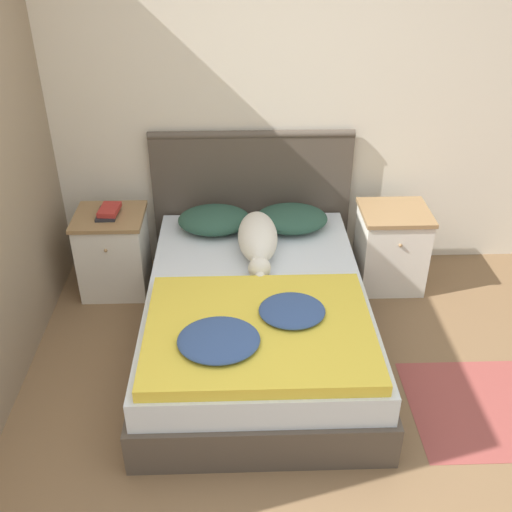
{
  "coord_description": "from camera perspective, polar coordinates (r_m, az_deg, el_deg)",
  "views": [
    {
      "loc": [
        -0.0,
        -1.88,
        2.47
      ],
      "look_at": [
        0.1,
        1.25,
        0.54
      ],
      "focal_mm": 42.0,
      "sensor_mm": 36.0,
      "label": 1
    }
  ],
  "objects": [
    {
      "name": "wall_back",
      "position": [
        4.18,
        -1.82,
        14.99
      ],
      "size": [
        9.0,
        0.06,
        2.55
      ],
      "color": "beige",
      "rests_on": "ground_plane"
    },
    {
      "name": "bed",
      "position": [
        3.71,
        0.1,
        -5.86
      ],
      "size": [
        1.35,
        1.95,
        0.44
      ],
      "color": "#4C4238",
      "rests_on": "ground_plane"
    },
    {
      "name": "book_stack",
      "position": [
        4.16,
        -13.81,
        4.16
      ],
      "size": [
        0.15,
        0.22,
        0.05
      ],
      "color": "#232328",
      "rests_on": "nightstand_left"
    },
    {
      "name": "ground_plane",
      "position": [
        3.11,
        -1.15,
        -21.13
      ],
      "size": [
        16.0,
        16.0,
        0.0
      ],
      "primitive_type": "plane",
      "color": "brown"
    },
    {
      "name": "headboard",
      "position": [
        4.38,
        -0.35,
        5.6
      ],
      "size": [
        1.43,
        0.06,
        1.06
      ],
      "color": "#4C4238",
      "rests_on": "ground_plane"
    },
    {
      "name": "dog",
      "position": [
        3.86,
        0.24,
        1.65
      ],
      "size": [
        0.26,
        0.79,
        0.22
      ],
      "color": "silver",
      "rests_on": "bed"
    },
    {
      "name": "nightstand_left",
      "position": [
        4.31,
        -13.33,
        0.36
      ],
      "size": [
        0.47,
        0.44,
        0.59
      ],
      "color": "silver",
      "rests_on": "ground_plane"
    },
    {
      "name": "quilt",
      "position": [
        3.18,
        0.22,
        -7.04
      ],
      "size": [
        1.2,
        0.95,
        0.12
      ],
      "color": "yellow",
      "rests_on": "bed"
    },
    {
      "name": "nightstand_right",
      "position": [
        4.36,
        12.76,
        0.8
      ],
      "size": [
        0.47,
        0.44,
        0.59
      ],
      "color": "silver",
      "rests_on": "ground_plane"
    },
    {
      "name": "pillow_left",
      "position": [
        4.16,
        -3.93,
        3.47
      ],
      "size": [
        0.5,
        0.4,
        0.15
      ],
      "color": "#284C3D",
      "rests_on": "bed"
    },
    {
      "name": "pillow_right",
      "position": [
        4.17,
        3.43,
        3.59
      ],
      "size": [
        0.5,
        0.4,
        0.15
      ],
      "color": "#284C3D",
      "rests_on": "bed"
    }
  ]
}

